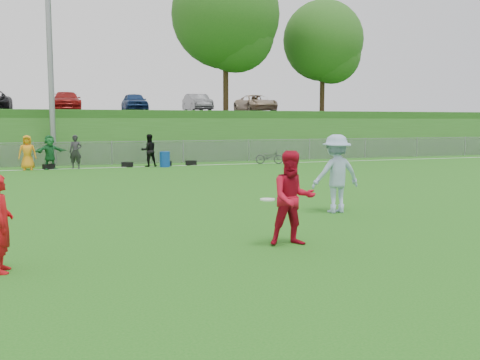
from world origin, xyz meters
name	(u,v)px	position (x,y,z in m)	size (l,w,h in m)	color
ground	(218,242)	(0.00, 0.00, 0.00)	(120.00, 120.00, 0.00)	#196214
sideline_far	(116,167)	(0.00, 18.00, 0.01)	(60.00, 0.10, 0.01)	white
fence	(112,153)	(0.00, 20.00, 0.65)	(58.00, 0.06, 1.30)	gray
light_pole	(49,39)	(-3.00, 20.80, 6.71)	(1.20, 0.40, 12.15)	gray
berm	(96,133)	(0.00, 31.00, 1.50)	(120.00, 18.00, 3.00)	#255B19
parking_lot	(93,112)	(0.00, 33.00, 3.05)	(120.00, 12.00, 0.10)	black
tree_green_near	(228,19)	(8.16, 24.42, 9.03)	(7.14, 7.14, 9.95)	black
tree_green_far	(325,45)	(16.16, 25.92, 7.96)	(5.88, 5.88, 8.19)	black
car_row	(78,101)	(-1.17, 32.00, 3.82)	(32.04, 5.18, 1.44)	silver
spectator_row	(59,152)	(-2.75, 18.00, 0.85)	(9.20, 1.12, 1.69)	#A1280B
gear_bags	(135,164)	(0.98, 18.10, 0.13)	(7.83, 0.58, 0.26)	black
player_red_left	(1,224)	(-3.81, -0.87, 0.78)	(0.57, 0.37, 1.56)	red
player_red_center	(293,198)	(1.30, -0.68, 0.91)	(0.88, 0.69, 1.82)	#B70C24
player_blue	(336,174)	(3.91, 2.31, 1.02)	(1.31, 0.75, 2.03)	#9AB1D5
frisbee	(268,199)	(0.80, -0.64, 0.90)	(0.29, 0.29, 0.03)	silver
recycling_bin	(165,159)	(2.44, 17.54, 0.40)	(0.53, 0.53, 0.80)	#0D3C97
bicycle	(269,157)	(8.32, 17.56, 0.40)	(0.53, 1.53, 0.81)	#2E2F31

